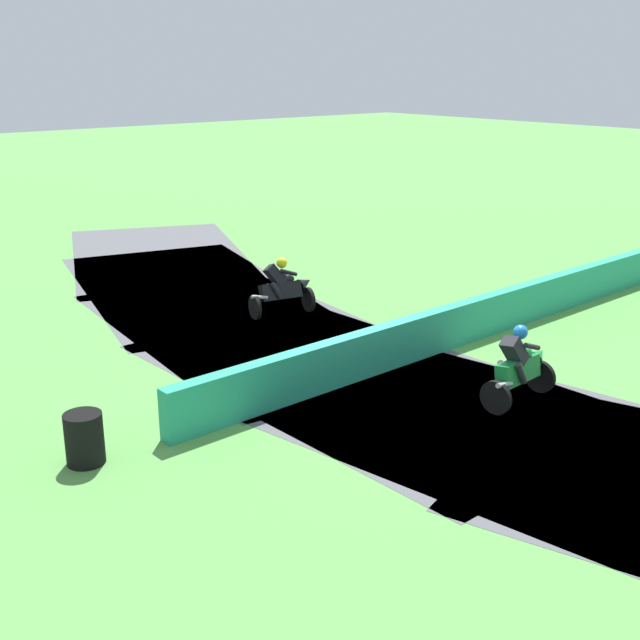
# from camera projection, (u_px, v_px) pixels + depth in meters

# --- Properties ---
(ground_plane) EXTENTS (120.00, 120.00, 0.00)m
(ground_plane) POSITION_uv_depth(u_px,v_px,m) (357.00, 378.00, 15.48)
(ground_plane) COLOR #569947
(track_asphalt) EXTENTS (9.95, 33.55, 0.01)m
(track_asphalt) POSITION_uv_depth(u_px,v_px,m) (397.00, 364.00, 16.18)
(track_asphalt) COLOR #515156
(track_asphalt) RESTS_ON ground
(safety_barrier) EXTENTS (20.08, 0.74, 0.90)m
(safety_barrier) POSITION_uv_depth(u_px,v_px,m) (536.00, 299.00, 19.01)
(safety_barrier) COLOR #239375
(safety_barrier) RESTS_ON ground
(motorcycle_lead_black) EXTENTS (1.72, 1.06, 1.43)m
(motorcycle_lead_black) POSITION_uv_depth(u_px,v_px,m) (283.00, 288.00, 19.28)
(motorcycle_lead_black) COLOR black
(motorcycle_lead_black) RESTS_ON ground
(motorcycle_chase_green) EXTENTS (1.68, 0.78, 1.42)m
(motorcycle_chase_green) POSITION_uv_depth(u_px,v_px,m) (520.00, 366.00, 14.27)
(motorcycle_chase_green) COLOR black
(motorcycle_chase_green) RESTS_ON ground
(tire_stack_mid_a) EXTENTS (0.58, 0.58, 0.80)m
(tire_stack_mid_a) POSITION_uv_depth(u_px,v_px,m) (84.00, 439.00, 12.11)
(tire_stack_mid_a) COLOR black
(tire_stack_mid_a) RESTS_ON ground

